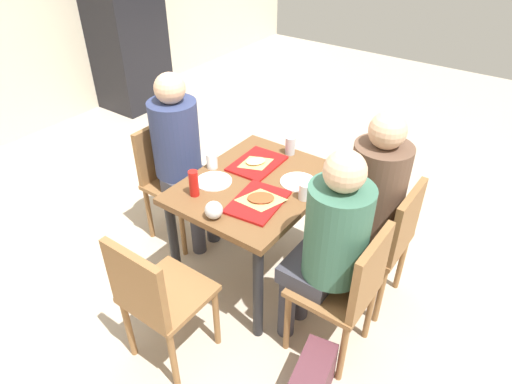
{
  "coord_description": "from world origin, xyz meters",
  "views": [
    {
      "loc": [
        -1.84,
        -1.33,
        2.23
      ],
      "look_at": [
        0.0,
        0.0,
        0.66
      ],
      "focal_mm": 31.45,
      "sensor_mm": 36.0,
      "label": 1
    }
  ],
  "objects_px": {
    "chair_far_side": "(170,173)",
    "pizza_slice_b": "(256,162)",
    "soda_can": "(290,146)",
    "handbag": "(312,380)",
    "tray_red_near": "(258,202)",
    "pizza_slice_a": "(261,199)",
    "chair_left_end": "(155,296)",
    "plastic_cup_a": "(212,161)",
    "drink_fridge": "(125,23)",
    "condiment_bottle": "(194,183)",
    "tray_red_far": "(257,163)",
    "person_far_side": "(180,149)",
    "chair_near_right": "(385,237)",
    "foil_bundle": "(214,210)",
    "person_in_brown_jacket": "(369,195)",
    "plastic_cup_b": "(305,191)",
    "paper_plate_near_edge": "(298,182)",
    "person_in_red": "(329,240)",
    "paper_plate_center": "(214,181)",
    "chair_near_left": "(349,287)",
    "main_table": "(256,197)"
  },
  "relations": [
    {
      "from": "person_in_brown_jacket",
      "to": "foil_bundle",
      "type": "relative_size",
      "value": 12.75
    },
    {
      "from": "chair_left_end",
      "to": "plastic_cup_b",
      "type": "distance_m",
      "value": 0.99
    },
    {
      "from": "soda_can",
      "to": "handbag",
      "type": "height_order",
      "value": "soda_can"
    },
    {
      "from": "chair_near_right",
      "to": "foil_bundle",
      "type": "relative_size",
      "value": 8.65
    },
    {
      "from": "plastic_cup_b",
      "to": "foil_bundle",
      "type": "bearing_deg",
      "value": 145.14
    },
    {
      "from": "condiment_bottle",
      "to": "drink_fridge",
      "type": "height_order",
      "value": "drink_fridge"
    },
    {
      "from": "pizza_slice_b",
      "to": "chair_far_side",
      "type": "bearing_deg",
      "value": 103.81
    },
    {
      "from": "tray_red_far",
      "to": "paper_plate_near_edge",
      "type": "bearing_deg",
      "value": -94.29
    },
    {
      "from": "tray_red_near",
      "to": "pizza_slice_a",
      "type": "xyz_separation_m",
      "value": [
        0.02,
        -0.01,
        0.02
      ]
    },
    {
      "from": "foil_bundle",
      "to": "condiment_bottle",
      "type": "bearing_deg",
      "value": 66.96
    },
    {
      "from": "chair_near_left",
      "to": "paper_plate_near_edge",
      "type": "bearing_deg",
      "value": 54.89
    },
    {
      "from": "chair_near_right",
      "to": "condiment_bottle",
      "type": "distance_m",
      "value": 1.17
    },
    {
      "from": "plastic_cup_b",
      "to": "tray_red_far",
      "type": "bearing_deg",
      "value": 71.59
    },
    {
      "from": "chair_near_left",
      "to": "soda_can",
      "type": "relative_size",
      "value": 7.09
    },
    {
      "from": "chair_far_side",
      "to": "person_in_brown_jacket",
      "type": "height_order",
      "value": "person_in_brown_jacket"
    },
    {
      "from": "chair_left_end",
      "to": "plastic_cup_a",
      "type": "height_order",
      "value": "chair_left_end"
    },
    {
      "from": "chair_near_right",
      "to": "plastic_cup_b",
      "type": "relative_size",
      "value": 8.65
    },
    {
      "from": "chair_near_right",
      "to": "chair_far_side",
      "type": "height_order",
      "value": "same"
    },
    {
      "from": "plastic_cup_b",
      "to": "person_in_brown_jacket",
      "type": "bearing_deg",
      "value": -53.82
    },
    {
      "from": "person_far_side",
      "to": "foil_bundle",
      "type": "xyz_separation_m",
      "value": [
        -0.42,
        -0.64,
        0.03
      ]
    },
    {
      "from": "plastic_cup_a",
      "to": "soda_can",
      "type": "xyz_separation_m",
      "value": [
        0.44,
        -0.31,
        0.01
      ]
    },
    {
      "from": "person_far_side",
      "to": "paper_plate_near_edge",
      "type": "xyz_separation_m",
      "value": [
        0.15,
        -0.84,
        -0.02
      ]
    },
    {
      "from": "chair_left_end",
      "to": "person_in_brown_jacket",
      "type": "bearing_deg",
      "value": -29.28
    },
    {
      "from": "condiment_bottle",
      "to": "pizza_slice_b",
      "type": "bearing_deg",
      "value": -11.05
    },
    {
      "from": "paper_plate_near_edge",
      "to": "plastic_cup_a",
      "type": "bearing_deg",
      "value": 107.69
    },
    {
      "from": "plastic_cup_a",
      "to": "foil_bundle",
      "type": "xyz_separation_m",
      "value": [
        -0.39,
        -0.34,
        0.0
      ]
    },
    {
      "from": "chair_left_end",
      "to": "pizza_slice_b",
      "type": "xyz_separation_m",
      "value": [
        1.03,
        0.12,
        0.25
      ]
    },
    {
      "from": "person_in_brown_jacket",
      "to": "paper_plate_center",
      "type": "relative_size",
      "value": 5.8
    },
    {
      "from": "tray_red_far",
      "to": "soda_can",
      "type": "xyz_separation_m",
      "value": [
        0.24,
        -0.1,
        0.05
      ]
    },
    {
      "from": "person_in_brown_jacket",
      "to": "person_far_side",
      "type": "xyz_separation_m",
      "value": [
        -0.24,
        1.25,
        0.0
      ]
    },
    {
      "from": "tray_red_near",
      "to": "foil_bundle",
      "type": "height_order",
      "value": "foil_bundle"
    },
    {
      "from": "soda_can",
      "to": "person_in_red",
      "type": "bearing_deg",
      "value": -135.63
    },
    {
      "from": "person_far_side",
      "to": "handbag",
      "type": "height_order",
      "value": "person_far_side"
    },
    {
      "from": "soda_can",
      "to": "handbag",
      "type": "xyz_separation_m",
      "value": [
        -1.01,
        -0.8,
        -0.65
      ]
    },
    {
      "from": "person_in_red",
      "to": "soda_can",
      "type": "bearing_deg",
      "value": 44.37
    },
    {
      "from": "main_table",
      "to": "chair_far_side",
      "type": "relative_size",
      "value": 1.13
    },
    {
      "from": "plastic_cup_a",
      "to": "drink_fridge",
      "type": "distance_m",
      "value": 2.94
    },
    {
      "from": "handbag",
      "to": "tray_red_near",
      "type": "bearing_deg",
      "value": 56.88
    },
    {
      "from": "condiment_bottle",
      "to": "drink_fridge",
      "type": "bearing_deg",
      "value": 55.78
    },
    {
      "from": "chair_far_side",
      "to": "pizza_slice_b",
      "type": "bearing_deg",
      "value": -76.19
    },
    {
      "from": "tray_red_near",
      "to": "person_in_brown_jacket",
      "type": "bearing_deg",
      "value": -49.84
    },
    {
      "from": "plastic_cup_a",
      "to": "soda_can",
      "type": "height_order",
      "value": "soda_can"
    },
    {
      "from": "pizza_slice_a",
      "to": "handbag",
      "type": "xyz_separation_m",
      "value": [
        -0.44,
        -0.64,
        -0.62
      ]
    },
    {
      "from": "tray_red_far",
      "to": "person_far_side",
      "type": "bearing_deg",
      "value": 108.5
    },
    {
      "from": "person_in_red",
      "to": "plastic_cup_b",
      "type": "distance_m",
      "value": 0.4
    },
    {
      "from": "paper_plate_near_edge",
      "to": "plastic_cup_a",
      "type": "distance_m",
      "value": 0.56
    },
    {
      "from": "paper_plate_near_edge",
      "to": "tray_red_near",
      "type": "bearing_deg",
      "value": 166.44
    },
    {
      "from": "person_in_red",
      "to": "tray_red_far",
      "type": "bearing_deg",
      "value": 60.73
    },
    {
      "from": "pizza_slice_b",
      "to": "drink_fridge",
      "type": "bearing_deg",
      "value": 64.24
    },
    {
      "from": "chair_near_left",
      "to": "person_far_side",
      "type": "bearing_deg",
      "value": 80.05
    }
  ]
}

